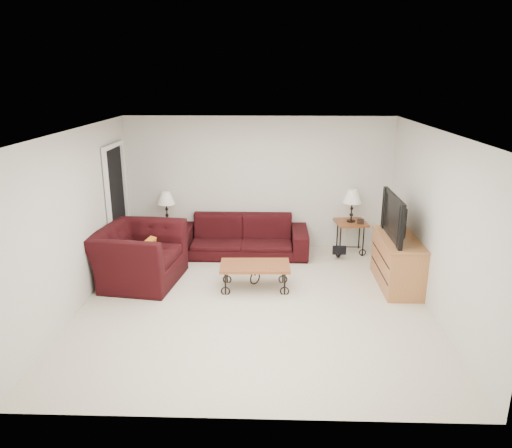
% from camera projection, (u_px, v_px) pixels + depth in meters
% --- Properties ---
extents(ground, '(5.00, 5.00, 0.00)m').
position_uv_depth(ground, '(254.00, 303.00, 7.07)').
color(ground, beige).
rests_on(ground, ground).
extents(wall_back, '(5.00, 0.02, 2.50)m').
position_uv_depth(wall_back, '(259.00, 183.00, 9.09)').
color(wall_back, silver).
rests_on(wall_back, ground).
extents(wall_front, '(5.00, 0.02, 2.50)m').
position_uv_depth(wall_front, '(244.00, 302.00, 4.32)').
color(wall_front, silver).
rests_on(wall_front, ground).
extents(wall_left, '(0.02, 5.00, 2.50)m').
position_uv_depth(wall_left, '(77.00, 220.00, 6.78)').
color(wall_left, silver).
rests_on(wall_left, ground).
extents(wall_right, '(0.02, 5.00, 2.50)m').
position_uv_depth(wall_right, '(436.00, 223.00, 6.63)').
color(wall_right, silver).
rests_on(wall_right, ground).
extents(ceiling, '(5.00, 5.00, 0.00)m').
position_uv_depth(ceiling, '(254.00, 131.00, 6.34)').
color(ceiling, white).
rests_on(ceiling, wall_back).
extents(doorway, '(0.08, 0.94, 2.04)m').
position_uv_depth(doorway, '(117.00, 206.00, 8.42)').
color(doorway, black).
rests_on(doorway, ground).
extents(sofa, '(2.43, 0.95, 0.71)m').
position_uv_depth(sofa, '(242.00, 236.00, 8.91)').
color(sofa, black).
rests_on(sofa, ground).
extents(side_table_left, '(0.60, 0.60, 0.57)m').
position_uv_depth(side_table_left, '(168.00, 236.00, 9.14)').
color(side_table_left, brown).
rests_on(side_table_left, ground).
extents(side_table_right, '(0.62, 0.62, 0.60)m').
position_uv_depth(side_table_right, '(350.00, 237.00, 9.03)').
color(side_table_right, brown).
rests_on(side_table_right, ground).
extents(lamp_left, '(0.37, 0.37, 0.57)m').
position_uv_depth(lamp_left, '(167.00, 207.00, 8.97)').
color(lamp_left, black).
rests_on(lamp_left, side_table_left).
extents(lamp_right, '(0.38, 0.38, 0.60)m').
position_uv_depth(lamp_right, '(352.00, 206.00, 8.85)').
color(lamp_right, black).
rests_on(lamp_right, side_table_right).
extents(photo_frame_left, '(0.11, 0.02, 0.10)m').
position_uv_depth(photo_frame_left, '(158.00, 221.00, 8.91)').
color(photo_frame_left, black).
rests_on(photo_frame_left, side_table_left).
extents(photo_frame_right, '(0.12, 0.03, 0.10)m').
position_uv_depth(photo_frame_right, '(361.00, 221.00, 8.78)').
color(photo_frame_right, black).
rests_on(photo_frame_right, side_table_right).
extents(coffee_table, '(1.09, 0.62, 0.40)m').
position_uv_depth(coffee_table, '(255.00, 276.00, 7.50)').
color(coffee_table, brown).
rests_on(coffee_table, ground).
extents(armchair, '(1.39, 1.54, 0.90)m').
position_uv_depth(armchair, '(139.00, 255.00, 7.69)').
color(armchair, black).
rests_on(armchair, ground).
extents(throw_pillow, '(0.16, 0.42, 0.41)m').
position_uv_depth(throw_pillow, '(147.00, 252.00, 7.62)').
color(throw_pillow, '#C47219').
rests_on(throw_pillow, armchair).
extents(tv_stand, '(0.55, 1.32, 0.79)m').
position_uv_depth(tv_stand, '(398.00, 262.00, 7.57)').
color(tv_stand, '#A5753D').
rests_on(tv_stand, ground).
extents(television, '(0.16, 1.19, 0.68)m').
position_uv_depth(television, '(400.00, 217.00, 7.35)').
color(television, black).
rests_on(television, tv_stand).
extents(backpack, '(0.41, 0.34, 0.48)m').
position_uv_depth(backpack, '(338.00, 245.00, 8.76)').
color(backpack, black).
rests_on(backpack, ground).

